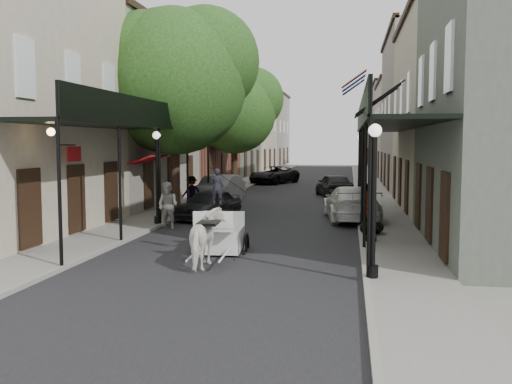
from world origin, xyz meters
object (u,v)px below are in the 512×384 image
at_px(pedestrian_sidewalk_right, 370,212).
at_px(car_left_near, 208,204).
at_px(lamppost_right_near, 374,198).
at_px(tree_far, 240,108).
at_px(pedestrian_walking, 168,205).
at_px(car_right_near, 351,203).
at_px(car_left_mid, 219,189).
at_px(carriage, 222,218).
at_px(pedestrian_sidewalk_left, 192,192).
at_px(horse, 208,238).
at_px(car_left_far, 274,175).
at_px(tree_near, 183,76).
at_px(car_right_far, 334,185).
at_px(lamppost_left, 157,176).
at_px(lamppost_right_far, 360,165).

distance_m(pedestrian_sidewalk_right, car_left_near, 8.56).
bearing_deg(lamppost_right_near, tree_far, 107.68).
height_order(pedestrian_walking, car_right_near, pedestrian_walking).
bearing_deg(car_left_mid, car_right_near, -32.20).
bearing_deg(carriage, pedestrian_sidewalk_right, 17.01).
relative_size(car_left_mid, car_right_near, 0.92).
relative_size(pedestrian_sidewalk_left, car_left_near, 0.41).
distance_m(lamppost_right_near, horse, 4.64).
xyz_separation_m(pedestrian_walking, pedestrian_sidewalk_right, (7.70, -2.26, 0.17)).
bearing_deg(car_left_far, car_left_near, -67.62).
relative_size(tree_near, pedestrian_sidewalk_left, 6.01).
bearing_deg(car_right_far, pedestrian_walking, 53.33).
xyz_separation_m(tree_far, pedestrian_sidewalk_right, (8.45, -20.95, -4.74)).
relative_size(lamppost_left, pedestrian_sidewalk_left, 2.32).
distance_m(pedestrian_walking, car_left_near, 3.07).
bearing_deg(horse, car_left_near, -79.89).
bearing_deg(horse, pedestrian_sidewalk_right, -140.41).
bearing_deg(car_right_far, carriage, 67.19).
distance_m(pedestrian_sidewalk_right, car_left_far, 28.13).
distance_m(tree_near, lamppost_right_far, 12.24).
bearing_deg(car_left_mid, car_right_far, 44.80).
xyz_separation_m(carriage, pedestrian_sidewalk_left, (-3.78, 9.95, -0.11)).
bearing_deg(car_left_far, lamppost_right_near, -55.98).
bearing_deg(lamppost_right_far, pedestrian_sidewalk_right, -89.61).
bearing_deg(carriage, lamppost_left, 125.12).
height_order(tree_near, carriage, tree_near).
height_order(tree_near, car_right_far, tree_near).
bearing_deg(pedestrian_walking, car_left_mid, 108.10).
bearing_deg(car_right_near, horse, 61.73).
distance_m(tree_far, car_left_mid, 10.69).
xyz_separation_m(horse, pedestrian_sidewalk_right, (4.45, 4.22, 0.30)).
bearing_deg(carriage, car_left_near, 103.51).
xyz_separation_m(lamppost_right_far, horse, (-4.35, -19.00, -1.26)).
distance_m(carriage, pedestrian_walking, 5.07).
distance_m(tree_near, car_right_near, 9.75).
xyz_separation_m(tree_near, car_right_far, (6.80, 9.49, -5.74)).
xyz_separation_m(pedestrian_sidewalk_right, car_left_mid, (-7.80, 11.56, -0.31)).
relative_size(tree_near, car_left_near, 2.45).
xyz_separation_m(lamppost_right_near, lamppost_right_far, (0.00, 20.00, 0.00)).
bearing_deg(car_left_mid, lamppost_left, -86.69).
bearing_deg(lamppost_right_far, pedestrian_sidewalk_left, -141.56).
bearing_deg(car_left_far, horse, -63.37).
bearing_deg(tree_far, pedestrian_sidewalk_left, -89.80).
bearing_deg(lamppost_left, car_right_far, 63.88).
relative_size(tree_far, car_left_mid, 1.80).
bearing_deg(lamppost_right_near, pedestrian_sidewalk_right, 88.90).
relative_size(lamppost_right_near, pedestrian_sidewalk_right, 1.90).
relative_size(lamppost_left, car_right_near, 0.71).
distance_m(car_left_mid, car_right_far, 7.89).
xyz_separation_m(lamppost_left, pedestrian_walking, (0.60, -0.51, -1.13)).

